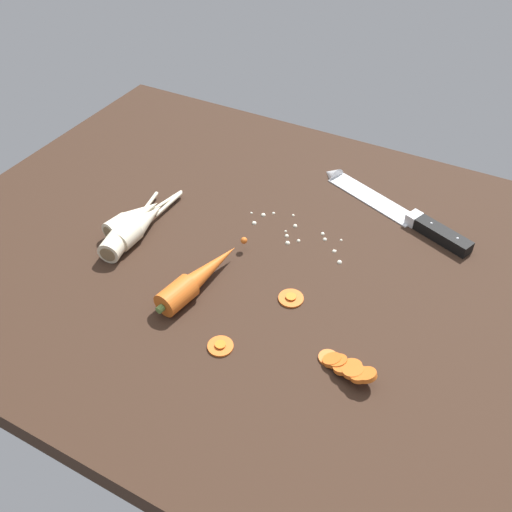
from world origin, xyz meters
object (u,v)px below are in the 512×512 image
Objects in this scene: carrot_slice_stray_near at (291,298)px; carrot_slice_stray_mid at (220,345)px; whole_carrot at (198,278)px; parsnip_mid_right at (134,218)px; chefs_knife at (389,206)px; parsnip_front at (140,224)px; parsnip_mid_left at (125,231)px; carrot_slice_stack at (347,367)px.

carrot_slice_stray_mid is (-4.99, -13.86, 0.00)cm from carrot_slice_stray_near.
parsnip_mid_right is (-19.07, 7.90, -0.12)cm from whole_carrot.
chefs_knife is 41.15cm from whole_carrot.
carrot_slice_stray_mid is (26.50, -16.10, -1.62)cm from parsnip_front.
parsnip_front is 4.78× the size of carrot_slice_stray_mid.
whole_carrot is at bearing -22.38° from parsnip_front.
chefs_knife is 45.98cm from carrot_slice_stray_mid.
whole_carrot reaches higher than carrot_slice_stray_near.
parsnip_mid_right is at bearing 149.30° from carrot_slice_stray_mid.
carrot_slice_stray_mid is at bearing -25.31° from parsnip_mid_left.
parsnip_mid_right is at bearing 165.11° from carrot_slice_stack.
whole_carrot reaches higher than parsnip_mid_right.
carrot_slice_stray_near is at bearing 144.82° from carrot_slice_stack.
parsnip_front is at bearing 175.94° from carrot_slice_stray_near.
parsnip_mid_left is 30.70cm from carrot_slice_stray_mid.
carrot_slice_stray_mid is (27.72, -13.11, -1.62)cm from parsnip_mid_left.
parsnip_front is 31.05cm from carrot_slice_stray_mid.
chefs_knife is at bearing 99.76° from carrot_slice_stack.
carrot_slice_stack is 2.24× the size of carrot_slice_stray_near.
whole_carrot is 1.20× the size of parsnip_mid_right.
carrot_slice_stray_near is 14.73cm from carrot_slice_stray_mid.
carrot_slice_stray_mid is at bearing -43.53° from whole_carrot.
carrot_slice_stack is 18.73cm from carrot_slice_stray_mid.
parsnip_mid_left is 46.65cm from carrot_slice_stack.
chefs_knife is 8.54× the size of carrot_slice_stray_mid.
whole_carrot is 1.08× the size of parsnip_mid_left.
carrot_slice_stack is at bearing -10.52° from parsnip_mid_left.
carrot_slice_stray_mid is at bearing -104.18° from chefs_knife.
parsnip_front reaches higher than carrot_slice_stray_near.
whole_carrot is 1.16× the size of parsnip_front.
parsnip_front reaches higher than carrot_slice_stack.
carrot_slice_stack is (46.85, -12.46, -0.76)cm from parsnip_mid_right.
carrot_slice_stray_near is (31.49, -2.24, -1.62)cm from parsnip_front.
chefs_knife is 48.55cm from parsnip_mid_right.
whole_carrot is at bearing -162.16° from carrot_slice_stray_near.
parsnip_front and parsnip_mid_left have the same top height.
carrot_slice_stack reaches higher than carrot_slice_stray_near.
whole_carrot is 13.40cm from carrot_slice_stray_mid.
whole_carrot is at bearing -120.54° from chefs_knife.
carrot_slice_stray_near is (14.63, 4.71, -1.74)cm from whole_carrot.
parsnip_front is 31.61cm from carrot_slice_stray_near.
parsnip_mid_left is 32.76cm from carrot_slice_stray_near.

